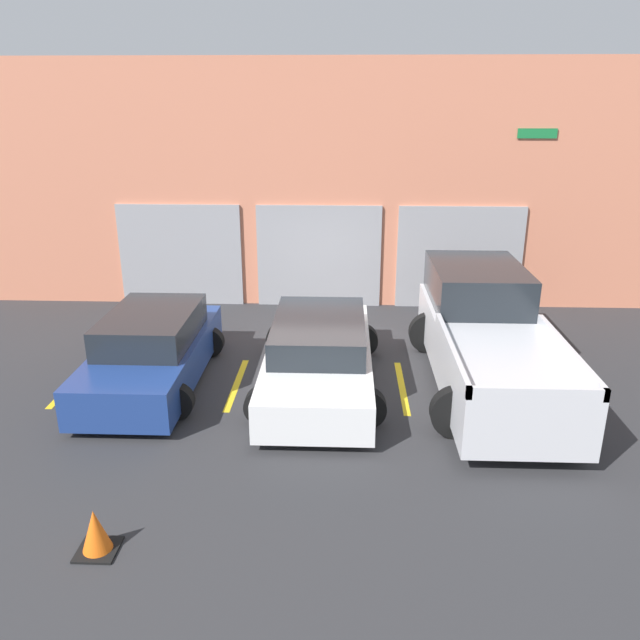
{
  "coord_description": "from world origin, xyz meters",
  "views": [
    {
      "loc": [
        0.44,
        -12.12,
        4.97
      ],
      "look_at": [
        0.0,
        -1.28,
        1.1
      ],
      "focal_mm": 35.0,
      "sensor_mm": 36.0,
      "label": 1
    }
  ],
  "objects": [
    {
      "name": "traffic_cone",
      "position": [
        -2.39,
        -6.3,
        0.25
      ],
      "size": [
        0.47,
        0.47,
        0.55
      ],
      "color": "black",
      "rests_on": "ground"
    },
    {
      "name": "parking_stripe_far_left",
      "position": [
        -4.55,
        -1.78,
        0.0
      ],
      "size": [
        0.12,
        2.2,
        0.01
      ],
      "primitive_type": "cube",
      "color": "gold",
      "rests_on": "ground"
    },
    {
      "name": "sedan_side",
      "position": [
        -3.03,
        -1.75,
        0.63
      ],
      "size": [
        2.09,
        4.23,
        1.35
      ],
      "color": "navy",
      "rests_on": "ground"
    },
    {
      "name": "parking_stripe_centre",
      "position": [
        1.52,
        -1.78,
        0.0
      ],
      "size": [
        0.12,
        2.2,
        0.01
      ],
      "primitive_type": "cube",
      "color": "gold",
      "rests_on": "ground"
    },
    {
      "name": "sedan_white",
      "position": [
        0.0,
        -1.75,
        0.6
      ],
      "size": [
        2.28,
        4.73,
        1.26
      ],
      "color": "white",
      "rests_on": "ground"
    },
    {
      "name": "parking_stripe_left",
      "position": [
        -1.52,
        -1.78,
        0.0
      ],
      "size": [
        0.12,
        2.2,
        0.01
      ],
      "primitive_type": "cube",
      "color": "gold",
      "rests_on": "ground"
    },
    {
      "name": "ground_plane",
      "position": [
        0.0,
        0.0,
        0.0
      ],
      "size": [
        28.0,
        28.0,
        0.0
      ],
      "primitive_type": "plane",
      "color": "#2D2D30"
    },
    {
      "name": "shophouse_building",
      "position": [
        -0.01,
        3.29,
        2.89
      ],
      "size": [
        17.55,
        0.68,
        5.88
      ],
      "color": "#D17A5B",
      "rests_on": "ground"
    },
    {
      "name": "parking_stripe_right",
      "position": [
        4.55,
        -1.78,
        0.0
      ],
      "size": [
        0.12,
        2.2,
        0.01
      ],
      "primitive_type": "cube",
      "color": "gold",
      "rests_on": "ground"
    },
    {
      "name": "pickup_truck",
      "position": [
        3.03,
        -1.43,
        0.89
      ],
      "size": [
        2.5,
        5.55,
        1.91
      ],
      "color": "silver",
      "rests_on": "ground"
    }
  ]
}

